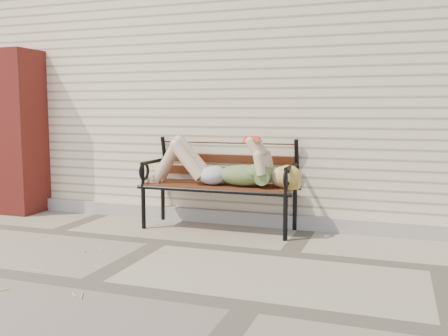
% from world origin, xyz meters
% --- Properties ---
extents(ground, '(80.00, 80.00, 0.00)m').
position_xyz_m(ground, '(0.00, 0.00, 0.00)').
color(ground, gray).
rests_on(ground, ground).
extents(house_wall, '(8.00, 4.00, 3.00)m').
position_xyz_m(house_wall, '(0.00, 3.00, 1.50)').
color(house_wall, beige).
rests_on(house_wall, ground).
extents(foundation_strip, '(8.00, 0.10, 0.15)m').
position_xyz_m(foundation_strip, '(0.00, 0.97, 0.07)').
color(foundation_strip, '#9C968D').
rests_on(foundation_strip, ground).
extents(brick_pillar, '(0.50, 0.50, 2.00)m').
position_xyz_m(brick_pillar, '(-2.30, 0.75, 1.00)').
color(brick_pillar, maroon).
rests_on(brick_pillar, ground).
extents(garden_bench, '(1.76, 0.70, 1.14)m').
position_xyz_m(garden_bench, '(0.35, 0.80, 0.64)').
color(garden_bench, black).
rests_on(garden_bench, ground).
extents(reading_woman, '(1.66, 0.38, 0.52)m').
position_xyz_m(reading_woman, '(0.36, 0.66, 0.68)').
color(reading_woman, '#0A3748').
rests_on(reading_woman, ground).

